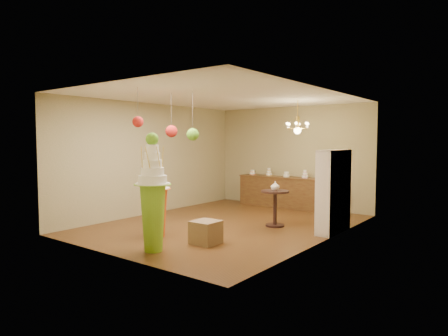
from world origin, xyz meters
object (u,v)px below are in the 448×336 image
Objects in this scene: round_table at (275,203)px; pedestal_orange at (157,205)px; sideboard at (286,192)px; pedestal_green at (153,203)px.

pedestal_orange is at bearing -122.05° from round_table.
sideboard is (0.44, 4.78, -0.18)m from pedestal_orange.
pedestal_orange is 1.99× the size of round_table.
pedestal_green is at bearing -46.56° from pedestal_orange.
round_table is (0.68, 3.17, -0.35)m from pedestal_green.
pedestal_orange is (-0.78, 0.83, -0.23)m from pedestal_green.
pedestal_green is 1.28× the size of pedestal_orange.
sideboard is 2.64m from round_table.
pedestal_orange is 2.76m from round_table.
pedestal_green is at bearing -102.19° from round_table.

